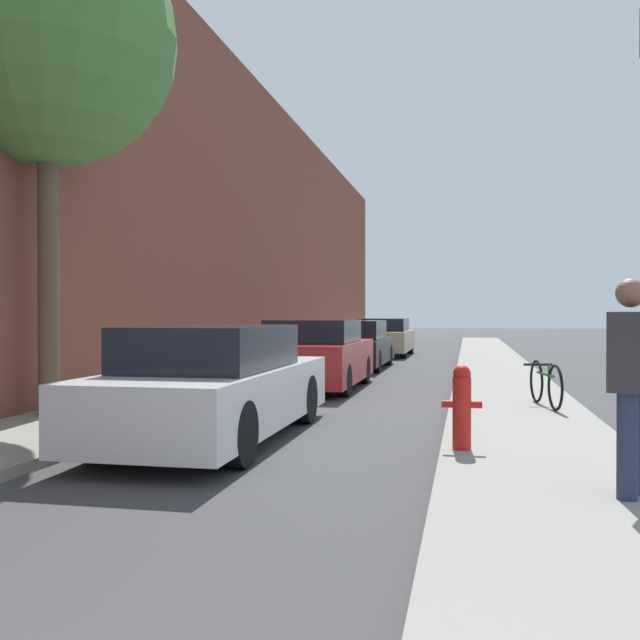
{
  "coord_description": "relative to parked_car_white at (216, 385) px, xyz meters",
  "views": [
    {
      "loc": [
        2.17,
        -0.52,
        1.52
      ],
      "look_at": [
        -0.07,
        10.22,
        1.42
      ],
      "focal_mm": 39.76,
      "sensor_mm": 36.0,
      "label": 1
    }
  ],
  "objects": [
    {
      "name": "sidewalk_right",
      "position": [
        3.68,
        8.47,
        -0.6
      ],
      "size": [
        2.0,
        52.0,
        0.12
      ],
      "color": "gray",
      "rests_on": "ground"
    },
    {
      "name": "fire_hydrant",
      "position": [
        2.9,
        -0.62,
        -0.09
      ],
      "size": [
        0.41,
        0.19,
        0.87
      ],
      "color": "red",
      "rests_on": "sidewalk_right"
    },
    {
      "name": "parked_car_white",
      "position": [
        0.0,
        0.0,
        0.0
      ],
      "size": [
        1.72,
        4.69,
        1.38
      ],
      "color": "black",
      "rests_on": "ground"
    },
    {
      "name": "parked_car_red",
      "position": [
        -0.05,
        5.92,
        0.01
      ],
      "size": [
        1.8,
        4.07,
        1.4
      ],
      "color": "black",
      "rests_on": "ground"
    },
    {
      "name": "parked_car_black",
      "position": [
        -0.14,
        11.44,
        -0.03
      ],
      "size": [
        1.79,
        4.43,
        1.33
      ],
      "color": "black",
      "rests_on": "ground"
    },
    {
      "name": "sidewalk_left",
      "position": [
        -2.12,
        8.47,
        -0.6
      ],
      "size": [
        2.0,
        52.0,
        0.12
      ],
      "color": "gray",
      "rests_on": "ground"
    },
    {
      "name": "parked_car_champagne",
      "position": [
        -0.01,
        17.6,
        0.0
      ],
      "size": [
        1.85,
        4.63,
        1.35
      ],
      "color": "black",
      "rests_on": "ground"
    },
    {
      "name": "building_facade_left",
      "position": [
        -3.47,
        8.47,
        3.55
      ],
      "size": [
        0.7,
        52.0,
        8.41
      ],
      "color": "brown",
      "rests_on": "ground"
    },
    {
      "name": "bicycle",
      "position": [
        4.11,
        3.07,
        -0.19
      ],
      "size": [
        0.46,
        1.63,
        0.67
      ],
      "rotation": [
        0.0,
        0.0,
        0.18
      ],
      "color": "black",
      "rests_on": "sidewalk_right"
    },
    {
      "name": "pedestrian",
      "position": [
        4.17,
        -2.29,
        0.39
      ],
      "size": [
        0.41,
        0.53,
        1.67
      ],
      "rotation": [
        0.0,
        0.0,
        1.17
      ],
      "color": "#283351",
      "rests_on": "sidewalk_right"
    },
    {
      "name": "street_tree_near",
      "position": [
        -2.73,
        0.77,
        4.66
      ],
      "size": [
        3.54,
        3.54,
        6.99
      ],
      "color": "brown",
      "rests_on": "sidewalk_left"
    },
    {
      "name": "ground_plane",
      "position": [
        0.78,
        8.47,
        -0.66
      ],
      "size": [
        120.0,
        120.0,
        0.0
      ],
      "primitive_type": "plane",
      "color": "#3D3D3F"
    }
  ]
}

